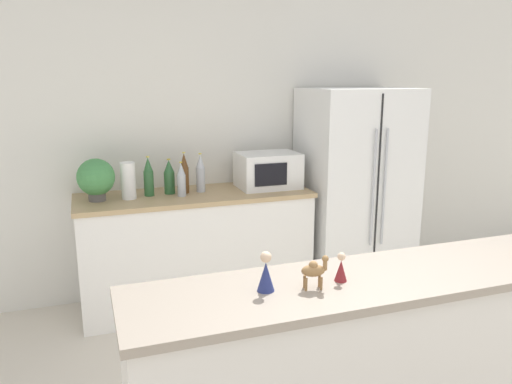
{
  "coord_description": "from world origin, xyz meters",
  "views": [
    {
      "loc": [
        -1.08,
        -1.28,
        1.78
      ],
      "look_at": [
        -0.15,
        1.38,
        1.13
      ],
      "focal_mm": 35.0,
      "sensor_mm": 36.0,
      "label": 1
    }
  ],
  "objects_px": {
    "microwave": "(268,170)",
    "wise_man_figurine_blue": "(266,274)",
    "back_bottle_0": "(181,180)",
    "camel_figurine": "(314,270)",
    "back_bottle_4": "(200,173)",
    "potted_plant": "(96,178)",
    "wise_man_figurine_crimson": "(341,269)",
    "back_bottle_3": "(169,177)",
    "paper_towel_roll": "(128,181)",
    "back_bottle_2": "(149,177)",
    "refrigerator": "(355,189)",
    "back_bottle_1": "(184,174)"
  },
  "relations": [
    {
      "from": "potted_plant",
      "to": "back_bottle_4",
      "type": "xyz_separation_m",
      "value": [
        0.77,
        0.04,
        -0.02
      ]
    },
    {
      "from": "refrigerator",
      "to": "potted_plant",
      "type": "bearing_deg",
      "value": 178.42
    },
    {
      "from": "wise_man_figurine_blue",
      "to": "wise_man_figurine_crimson",
      "type": "xyz_separation_m",
      "value": [
        0.32,
        -0.01,
        -0.02
      ]
    },
    {
      "from": "back_bottle_4",
      "to": "back_bottle_3",
      "type": "bearing_deg",
      "value": 175.97
    },
    {
      "from": "camel_figurine",
      "to": "wise_man_figurine_blue",
      "type": "height_order",
      "value": "wise_man_figurine_blue"
    },
    {
      "from": "potted_plant",
      "to": "wise_man_figurine_blue",
      "type": "distance_m",
      "value": 2.1
    },
    {
      "from": "potted_plant",
      "to": "wise_man_figurine_crimson",
      "type": "height_order",
      "value": "potted_plant"
    },
    {
      "from": "back_bottle_1",
      "to": "paper_towel_roll",
      "type": "bearing_deg",
      "value": -173.38
    },
    {
      "from": "back_bottle_0",
      "to": "camel_figurine",
      "type": "height_order",
      "value": "back_bottle_0"
    },
    {
      "from": "paper_towel_roll",
      "to": "wise_man_figurine_blue",
      "type": "distance_m",
      "value": 2.04
    },
    {
      "from": "refrigerator",
      "to": "back_bottle_2",
      "type": "height_order",
      "value": "refrigerator"
    },
    {
      "from": "paper_towel_roll",
      "to": "back_bottle_1",
      "type": "bearing_deg",
      "value": 6.62
    },
    {
      "from": "paper_towel_roll",
      "to": "back_bottle_3",
      "type": "bearing_deg",
      "value": 12.46
    },
    {
      "from": "wise_man_figurine_crimson",
      "to": "camel_figurine",
      "type": "bearing_deg",
      "value": -166.36
    },
    {
      "from": "back_bottle_0",
      "to": "back_bottle_2",
      "type": "xyz_separation_m",
      "value": [
        -0.23,
        0.1,
        0.02
      ]
    },
    {
      "from": "camel_figurine",
      "to": "back_bottle_4",
      "type": "bearing_deg",
      "value": 88.84
    },
    {
      "from": "back_bottle_3",
      "to": "back_bottle_4",
      "type": "height_order",
      "value": "back_bottle_4"
    },
    {
      "from": "wise_man_figurine_crimson",
      "to": "back_bottle_4",
      "type": "bearing_deg",
      "value": 92.51
    },
    {
      "from": "back_bottle_4",
      "to": "wise_man_figurine_blue",
      "type": "distance_m",
      "value": 2.07
    },
    {
      "from": "paper_towel_roll",
      "to": "back_bottle_1",
      "type": "height_order",
      "value": "back_bottle_1"
    },
    {
      "from": "back_bottle_0",
      "to": "back_bottle_1",
      "type": "distance_m",
      "value": 0.11
    },
    {
      "from": "back_bottle_3",
      "to": "camel_figurine",
      "type": "distance_m",
      "value": 2.13
    },
    {
      "from": "back_bottle_0",
      "to": "back_bottle_2",
      "type": "height_order",
      "value": "back_bottle_2"
    },
    {
      "from": "back_bottle_0",
      "to": "back_bottle_3",
      "type": "height_order",
      "value": "back_bottle_3"
    },
    {
      "from": "potted_plant",
      "to": "wise_man_figurine_blue",
      "type": "xyz_separation_m",
      "value": [
        0.55,
        -2.03,
        -0.02
      ]
    },
    {
      "from": "back_bottle_2",
      "to": "microwave",
      "type": "bearing_deg",
      "value": -1.03
    },
    {
      "from": "back_bottle_0",
      "to": "camel_figurine",
      "type": "bearing_deg",
      "value": -86.38
    },
    {
      "from": "paper_towel_roll",
      "to": "wise_man_figurine_blue",
      "type": "height_order",
      "value": "paper_towel_roll"
    },
    {
      "from": "microwave",
      "to": "wise_man_figurine_blue",
      "type": "height_order",
      "value": "microwave"
    },
    {
      "from": "potted_plant",
      "to": "back_bottle_0",
      "type": "bearing_deg",
      "value": -6.07
    },
    {
      "from": "back_bottle_1",
      "to": "wise_man_figurine_crimson",
      "type": "relative_size",
      "value": 2.67
    },
    {
      "from": "paper_towel_roll",
      "to": "back_bottle_4",
      "type": "height_order",
      "value": "back_bottle_4"
    },
    {
      "from": "refrigerator",
      "to": "wise_man_figurine_crimson",
      "type": "height_order",
      "value": "refrigerator"
    },
    {
      "from": "camel_figurine",
      "to": "wise_man_figurine_blue",
      "type": "distance_m",
      "value": 0.19
    },
    {
      "from": "refrigerator",
      "to": "camel_figurine",
      "type": "distance_m",
      "value": 2.44
    },
    {
      "from": "back_bottle_1",
      "to": "back_bottle_4",
      "type": "xyz_separation_m",
      "value": [
        0.13,
        0.0,
        -0.01
      ]
    },
    {
      "from": "wise_man_figurine_crimson",
      "to": "back_bottle_3",
      "type": "bearing_deg",
      "value": 98.99
    },
    {
      "from": "back_bottle_1",
      "to": "camel_figurine",
      "type": "bearing_deg",
      "value": -87.71
    },
    {
      "from": "potted_plant",
      "to": "wise_man_figurine_blue",
      "type": "height_order",
      "value": "potted_plant"
    },
    {
      "from": "back_bottle_0",
      "to": "back_bottle_4",
      "type": "relative_size",
      "value": 0.87
    },
    {
      "from": "back_bottle_0",
      "to": "back_bottle_2",
      "type": "distance_m",
      "value": 0.25
    },
    {
      "from": "paper_towel_roll",
      "to": "camel_figurine",
      "type": "height_order",
      "value": "paper_towel_roll"
    },
    {
      "from": "back_bottle_4",
      "to": "camel_figurine",
      "type": "xyz_separation_m",
      "value": [
        -0.04,
        -2.11,
        0.01
      ]
    },
    {
      "from": "back_bottle_0",
      "to": "wise_man_figurine_blue",
      "type": "bearing_deg",
      "value": -91.61
    },
    {
      "from": "paper_towel_roll",
      "to": "wise_man_figurine_blue",
      "type": "bearing_deg",
      "value": -80.79
    },
    {
      "from": "back_bottle_0",
      "to": "back_bottle_3",
      "type": "distance_m",
      "value": 0.14
    },
    {
      "from": "back_bottle_0",
      "to": "microwave",
      "type": "bearing_deg",
      "value": 6.37
    },
    {
      "from": "potted_plant",
      "to": "camel_figurine",
      "type": "relative_size",
      "value": 2.31
    },
    {
      "from": "back_bottle_3",
      "to": "back_bottle_4",
      "type": "distance_m",
      "value": 0.24
    },
    {
      "from": "potted_plant",
      "to": "wise_man_figurine_crimson",
      "type": "distance_m",
      "value": 2.21
    }
  ]
}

